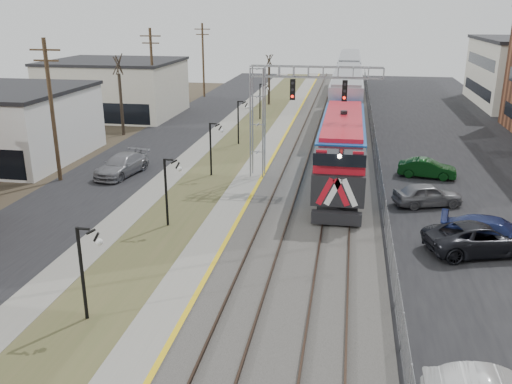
# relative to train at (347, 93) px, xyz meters

# --- Properties ---
(street_west) EXTENTS (7.00, 120.00, 0.04)m
(street_west) POSITION_rel_train_xyz_m (-17.00, -17.05, -2.86)
(street_west) COLOR black
(street_west) RESTS_ON ground
(sidewalk) EXTENTS (2.00, 120.00, 0.08)m
(sidewalk) POSITION_rel_train_xyz_m (-12.50, -17.05, -2.84)
(sidewalk) COLOR gray
(sidewalk) RESTS_ON ground
(grass_median) EXTENTS (4.00, 120.00, 0.06)m
(grass_median) POSITION_rel_train_xyz_m (-9.50, -17.05, -2.85)
(grass_median) COLOR #484F2A
(grass_median) RESTS_ON ground
(platform) EXTENTS (2.00, 120.00, 0.24)m
(platform) POSITION_rel_train_xyz_m (-6.50, -17.05, -2.76)
(platform) COLOR gray
(platform) RESTS_ON ground
(ballast_bed) EXTENTS (8.00, 120.00, 0.20)m
(ballast_bed) POSITION_rel_train_xyz_m (-1.50, -17.05, -2.78)
(ballast_bed) COLOR #595651
(ballast_bed) RESTS_ON ground
(parking_lot) EXTENTS (16.00, 120.00, 0.04)m
(parking_lot) POSITION_rel_train_xyz_m (10.50, -17.05, -2.86)
(parking_lot) COLOR black
(parking_lot) RESTS_ON ground
(platform_edge) EXTENTS (0.24, 120.00, 0.01)m
(platform_edge) POSITION_rel_train_xyz_m (-5.62, -17.05, -2.64)
(platform_edge) COLOR gold
(platform_edge) RESTS_ON platform
(track_near) EXTENTS (1.58, 120.00, 0.15)m
(track_near) POSITION_rel_train_xyz_m (-3.50, -17.05, -2.61)
(track_near) COLOR #2D2119
(track_near) RESTS_ON ballast_bed
(track_far) EXTENTS (1.58, 120.00, 0.15)m
(track_far) POSITION_rel_train_xyz_m (-0.00, -17.05, -2.61)
(track_far) COLOR #2D2119
(track_far) RESTS_ON ballast_bed
(train) EXTENTS (3.00, 63.05, 5.33)m
(train) POSITION_rel_train_xyz_m (0.00, 0.00, 0.00)
(train) COLOR #134CA1
(train) RESTS_ON ground
(signal_gantry) EXTENTS (9.00, 1.07, 8.15)m
(signal_gantry) POSITION_rel_train_xyz_m (-4.28, -24.05, 2.70)
(signal_gantry) COLOR gray
(signal_gantry) RESTS_ON ground
(lampposts) EXTENTS (0.14, 62.14, 4.00)m
(lampposts) POSITION_rel_train_xyz_m (-9.50, -33.76, -0.88)
(lampposts) COLOR black
(lampposts) RESTS_ON ground
(utility_poles) EXTENTS (0.28, 80.28, 10.00)m
(utility_poles) POSITION_rel_train_xyz_m (-20.00, -27.05, 2.12)
(utility_poles) COLOR #4C3823
(utility_poles) RESTS_ON ground
(fence) EXTENTS (0.04, 120.00, 1.60)m
(fence) POSITION_rel_train_xyz_m (2.70, -17.05, -2.08)
(fence) COLOR gray
(fence) RESTS_ON ground
(bare_trees) EXTENTS (12.30, 42.30, 5.95)m
(bare_trees) POSITION_rel_train_xyz_m (-18.16, -13.13, -0.18)
(bare_trees) COLOR #382D23
(bare_trees) RESTS_ON ground
(car_lot_c) EXTENTS (6.22, 4.20, 1.58)m
(car_lot_c) POSITION_rel_train_xyz_m (7.32, -34.77, -2.09)
(car_lot_c) COLOR black
(car_lot_c) RESTS_ON ground
(car_lot_d) EXTENTS (5.80, 3.18, 1.59)m
(car_lot_d) POSITION_rel_train_xyz_m (8.15, -34.10, -2.09)
(car_lot_d) COLOR navy
(car_lot_d) RESTS_ON ground
(car_lot_e) EXTENTS (4.57, 2.93, 1.45)m
(car_lot_e) POSITION_rel_train_xyz_m (5.51, -28.06, -2.16)
(car_lot_e) COLOR slate
(car_lot_e) RESTS_ON ground
(car_lot_f) EXTENTS (4.30, 2.05, 1.36)m
(car_lot_f) POSITION_rel_train_xyz_m (6.23, -21.79, -2.20)
(car_lot_f) COLOR #0A3610
(car_lot_f) RESTS_ON ground
(car_street_b) EXTENTS (3.05, 5.57, 1.53)m
(car_street_b) POSITION_rel_train_xyz_m (-16.09, -25.06, -2.12)
(car_street_b) COLOR gray
(car_street_b) RESTS_ON ground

